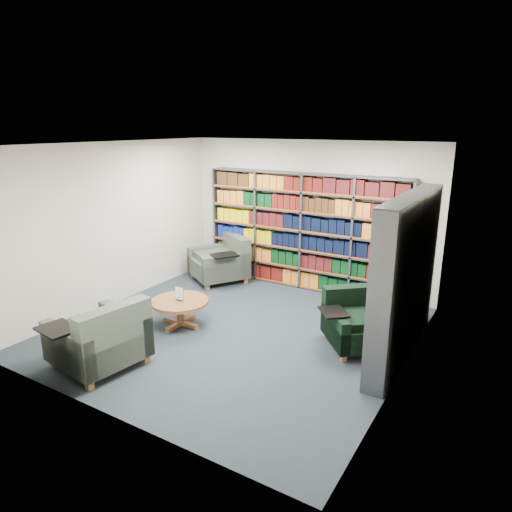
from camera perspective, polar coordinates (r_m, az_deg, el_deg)
The scene contains 7 objects.
room_shell at distance 6.68m, azimuth -2.66°, elevation 1.66°, with size 5.02×5.02×2.82m.
bookshelf_back at distance 8.74m, azimuth 5.91°, elevation 3.02°, with size 4.00×0.28×2.20m.
bookshelf_right at distance 6.41m, azimuth 18.25°, elevation -2.58°, with size 0.28×2.50×2.20m.
chair_teal_left at distance 9.30m, azimuth -4.16°, elevation -0.80°, with size 1.37×1.37×0.91m.
chair_green_right at distance 6.77m, azimuth 12.55°, elevation -8.20°, with size 1.24×1.24×0.80m.
chair_teal_front at distance 6.31m, azimuth -18.66°, elevation -10.06°, with size 1.14×1.27×0.92m.
coffee_table at distance 7.28m, azimuth -9.49°, elevation -6.10°, with size 0.90×0.90×0.63m.
Camera 1 is at (3.60, -5.37, 3.06)m, focal length 32.00 mm.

